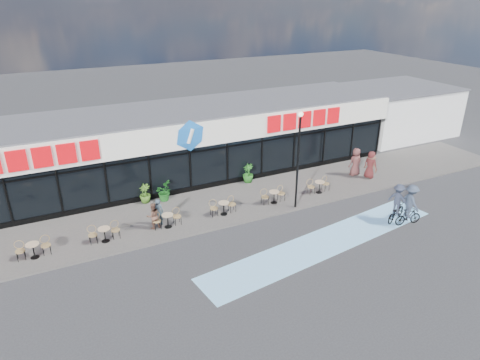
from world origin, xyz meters
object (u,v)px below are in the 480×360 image
object	(u,v)px
lamp_post	(298,153)
pedestrian_b	(370,165)
patron_right	(153,216)
potted_plant_right	(248,173)
pedestrian_c	(356,162)
pedestrian_a	(371,166)
potted_plant_left	(145,193)
potted_plant_mid	(163,191)
cyclist_b	(397,205)
patron_left	(158,212)
cyclist_a	(410,206)

from	to	relation	value
lamp_post	pedestrian_b	xyz separation A→B (m)	(6.78, 1.45, -2.39)
patron_right	potted_plant_right	bearing A→B (deg)	-158.44
patron_right	pedestrian_c	bearing A→B (deg)	-178.13
potted_plant_right	pedestrian_a	bearing A→B (deg)	-20.95
lamp_post	potted_plant_left	size ratio (longest dim) A/B	4.96
pedestrian_b	pedestrian_c	bearing A→B (deg)	17.97
potted_plant_mid	cyclist_b	world-z (taller)	cyclist_b
patron_left	cyclist_b	world-z (taller)	cyclist_b
pedestrian_b	cyclist_a	distance (m)	6.17
pedestrian_a	pedestrian_c	world-z (taller)	pedestrian_c
potted_plant_right	pedestrian_b	xyz separation A→B (m)	(7.63, -2.93, 0.30)
lamp_post	pedestrian_a	xyz separation A→B (m)	(6.82, 1.45, -2.50)
pedestrian_c	potted_plant_right	bearing A→B (deg)	-17.41
potted_plant_left	patron_right	xyz separation A→B (m)	(-0.38, -3.20, 0.15)
potted_plant_left	patron_left	distance (m)	2.93
cyclist_a	pedestrian_c	bearing A→B (deg)	74.64
potted_plant_left	pedestrian_c	bearing A→B (deg)	-9.00
lamp_post	potted_plant_mid	world-z (taller)	lamp_post
lamp_post	potted_plant_left	xyz separation A→B (m)	(-7.64, 4.42, -2.74)
patron_left	cyclist_a	xyz separation A→B (m)	(12.07, -5.73, 0.27)
lamp_post	potted_plant_mid	size ratio (longest dim) A/B	5.00
potted_plant_left	pedestrian_b	distance (m)	14.73
potted_plant_left	potted_plant_mid	bearing A→B (deg)	-11.01
potted_plant_right	potted_plant_left	bearing A→B (deg)	179.68
potted_plant_mid	pedestrian_a	xyz separation A→B (m)	(13.39, -2.77, 0.25)
cyclist_b	pedestrian_b	bearing A→B (deg)	62.62
lamp_post	pedestrian_a	bearing A→B (deg)	12.00
pedestrian_b	pedestrian_c	xyz separation A→B (m)	(-0.60, 0.78, 0.03)
lamp_post	pedestrian_c	bearing A→B (deg)	19.85
patron_left	pedestrian_a	world-z (taller)	pedestrian_a
pedestrian_a	lamp_post	bearing A→B (deg)	-84.61
pedestrian_b	pedestrian_c	world-z (taller)	pedestrian_c
potted_plant_right	patron_right	bearing A→B (deg)	-156.26
potted_plant_right	cyclist_b	distance (m)	9.42
patron_right	lamp_post	bearing A→B (deg)	169.14
pedestrian_a	potted_plant_mid	bearing A→B (deg)	-108.27
pedestrian_a	pedestrian_c	distance (m)	1.02
pedestrian_a	pedestrian_c	bearing A→B (deg)	-147.39
potted_plant_mid	lamp_post	bearing A→B (deg)	-32.65
patron_right	pedestrian_a	bearing A→B (deg)	178.68
potted_plant_mid	pedestrian_a	size ratio (longest dim) A/B	0.69
lamp_post	patron_right	size ratio (longest dim) A/B	3.91
pedestrian_a	cyclist_a	world-z (taller)	cyclist_a
pedestrian_b	cyclist_a	world-z (taller)	cyclist_a
patron_left	patron_right	world-z (taller)	patron_left
lamp_post	cyclist_b	distance (m)	6.05
potted_plant_left	pedestrian_c	xyz separation A→B (m)	(13.82, -2.19, 0.39)
patron_right	pedestrian_b	size ratio (longest dim) A/B	0.78
pedestrian_a	patron_left	bearing A→B (deg)	-96.78
potted_plant_mid	patron_right	bearing A→B (deg)	-115.82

